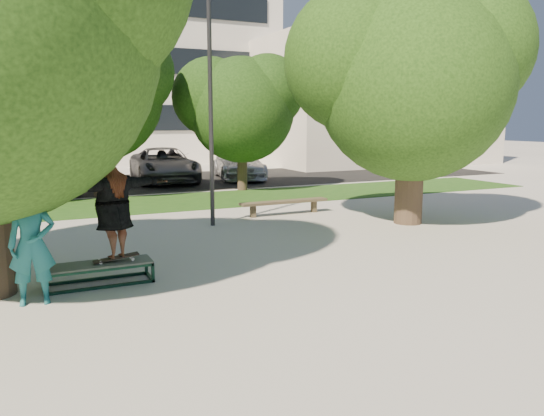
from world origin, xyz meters
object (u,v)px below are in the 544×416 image
bench (284,203)px  car_silver_b (238,164)px  lamppost (211,107)px  car_grey (164,165)px  car_silver_a (26,175)px  grind_box (99,274)px  bystander (32,245)px  car_dark (53,173)px  tree_right (409,72)px

bench → car_silver_b: car_silver_b is taller
lamppost → car_grey: bearing=82.9°
bench → car_grey: 10.29m
car_silver_a → grind_box: bearing=-93.2°
lamppost → bench: (2.50, 0.66, -2.79)m
bystander → car_grey: bearing=74.1°
lamppost → car_dark: size_ratio=1.28×
lamppost → car_dark: 9.98m
bench → car_silver_a: (-7.00, 7.84, 0.42)m
lamppost → grind_box: 6.20m
bystander → car_dark: size_ratio=0.39×
bench → car_dark: bearing=124.3°
car_grey → car_silver_a: bearing=-153.7°
grind_box → bench: bearing=38.9°
car_dark → grind_box: bearing=-92.7°
car_dark → car_grey: 5.19m
car_dark → bystander: bearing=-97.0°
bystander → car_silver_a: size_ratio=0.41×
car_silver_b → bench: bearing=-92.1°
grind_box → bench: size_ratio=0.63×
bystander → car_dark: bystander is taller
car_silver_a → car_dark: car_dark is taller
car_silver_a → car_grey: 6.31m
grind_box → car_dark: car_dark is taller
grind_box → bystander: (-1.02, -0.59, 0.75)m
tree_right → car_dark: tree_right is taller
car_silver_a → car_silver_b: 9.76m
car_silver_b → lamppost: bearing=-103.2°
tree_right → car_silver_a: bearing=132.1°
car_silver_a → car_grey: car_grey is taller
car_dark → car_grey: (4.86, 1.83, 0.00)m
tree_right → car_silver_a: tree_right is taller
car_silver_a → bench: bearing=-56.0°
car_silver_a → tree_right: bearing=-55.6°
tree_right → car_dark: size_ratio=1.36×
car_grey → bench: bearing=-79.3°
bench → grind_box: bearing=-142.5°
car_silver_b → car_dark: bearing=-157.0°
car_silver_a → car_dark: bearing=20.7°
tree_right → car_grey: size_ratio=1.14×
bystander → car_silver_a: (0.02, 13.27, -0.15)m
bench → bystander: bearing=-143.6°
lamppost → car_grey: (1.35, 10.87, -2.36)m
grind_box → bystander: size_ratio=0.96×
car_dark → lamppost: bearing=-71.6°
lamppost → car_dark: bearing=111.2°
grind_box → car_silver_a: (-1.00, 12.68, 0.59)m
tree_right → lamppost: size_ratio=1.07×
tree_right → car_silver_b: tree_right is taller
bench → car_grey: bearing=95.1°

